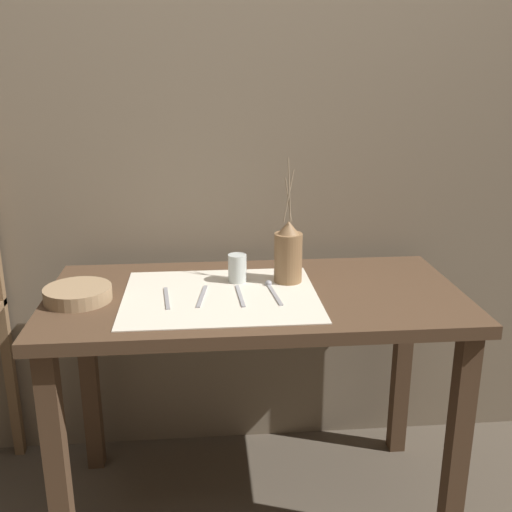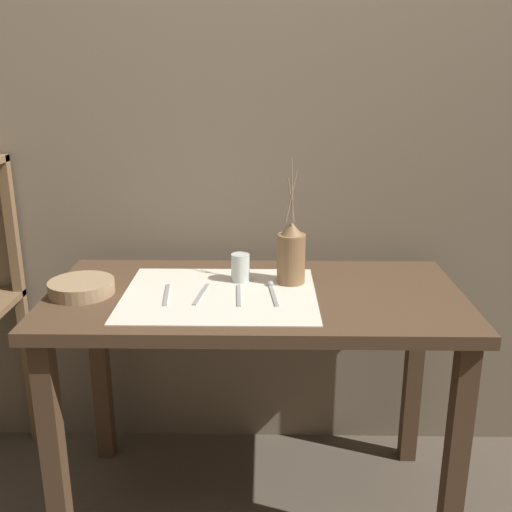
# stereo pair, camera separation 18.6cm
# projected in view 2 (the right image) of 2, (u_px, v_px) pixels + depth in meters

# --- Properties ---
(ground_plane) EXTENTS (12.00, 12.00, 0.00)m
(ground_plane) POSITION_uv_depth(u_px,v_px,m) (255.00, 501.00, 2.14)
(ground_plane) COLOR brown
(stone_wall_back) EXTENTS (7.00, 0.06, 2.40)m
(stone_wall_back) POSITION_uv_depth(u_px,v_px,m) (257.00, 148.00, 2.20)
(stone_wall_back) COLOR #7A6B56
(stone_wall_back) RESTS_ON ground_plane
(wooden_table) EXTENTS (1.31, 0.65, 0.80)m
(wooden_table) POSITION_uv_depth(u_px,v_px,m) (255.00, 326.00, 1.93)
(wooden_table) COLOR #4C3523
(wooden_table) RESTS_ON ground_plane
(linen_cloth) EXTENTS (0.60, 0.49, 0.00)m
(linen_cloth) POSITION_uv_depth(u_px,v_px,m) (220.00, 294.00, 1.88)
(linen_cloth) COLOR beige
(linen_cloth) RESTS_ON wooden_table
(pitcher_with_flowers) EXTENTS (0.09, 0.09, 0.41)m
(pitcher_with_flowers) POSITION_uv_depth(u_px,v_px,m) (291.00, 255.00, 1.95)
(pitcher_with_flowers) COLOR olive
(pitcher_with_flowers) RESTS_ON wooden_table
(wooden_bowl) EXTENTS (0.20, 0.20, 0.04)m
(wooden_bowl) POSITION_uv_depth(u_px,v_px,m) (82.00, 287.00, 1.88)
(wooden_bowl) COLOR #9E7F5B
(wooden_bowl) RESTS_ON wooden_table
(glass_tumbler_near) EXTENTS (0.06, 0.06, 0.09)m
(glass_tumbler_near) POSITION_uv_depth(u_px,v_px,m) (240.00, 268.00, 1.98)
(glass_tumbler_near) COLOR silver
(glass_tumbler_near) RESTS_ON wooden_table
(knife_center) EXTENTS (0.03, 0.18, 0.00)m
(knife_center) POSITION_uv_depth(u_px,v_px,m) (166.00, 295.00, 1.86)
(knife_center) COLOR #939399
(knife_center) RESTS_ON wooden_table
(fork_outer) EXTENTS (0.04, 0.18, 0.00)m
(fork_outer) POSITION_uv_depth(u_px,v_px,m) (201.00, 294.00, 1.87)
(fork_outer) COLOR #939399
(fork_outer) RESTS_ON wooden_table
(fork_inner) EXTENTS (0.02, 0.18, 0.00)m
(fork_inner) POSITION_uv_depth(u_px,v_px,m) (239.00, 295.00, 1.86)
(fork_inner) COLOR #939399
(fork_inner) RESTS_ON wooden_table
(spoon_outer) EXTENTS (0.04, 0.19, 0.02)m
(spoon_outer) POSITION_uv_depth(u_px,v_px,m) (271.00, 288.00, 1.91)
(spoon_outer) COLOR #939399
(spoon_outer) RESTS_ON wooden_table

